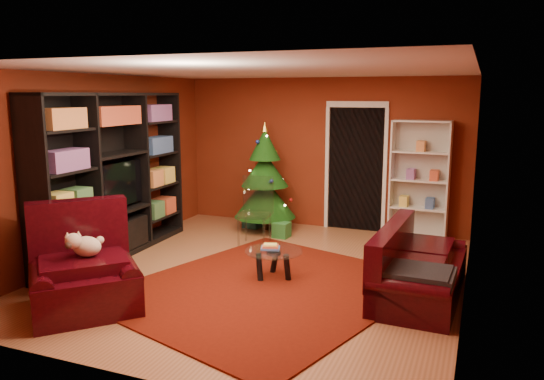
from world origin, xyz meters
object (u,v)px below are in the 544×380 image
at_px(gift_box_green, 282,230).
at_px(white_bookshelf, 419,180).
at_px(rug, 267,288).
at_px(armchair, 84,268).
at_px(dog, 87,246).
at_px(coffee_table, 274,264).
at_px(acrylic_chair, 255,215).
at_px(gift_box_teal, 253,219).
at_px(gift_box_red, 268,217).
at_px(media_unit, 114,176).
at_px(christmas_tree, 265,178).
at_px(sofa, 421,261).

height_order(gift_box_green, white_bookshelf, white_bookshelf).
xyz_separation_m(rug, gift_box_green, (-0.67, 2.27, 0.11)).
bearing_deg(rug, armchair, -141.70).
distance_m(dog, coffee_table, 2.28).
bearing_deg(acrylic_chair, gift_box_teal, 107.09).
height_order(rug, gift_box_red, gift_box_red).
xyz_separation_m(gift_box_green, gift_box_red, (-0.57, 0.80, -0.01)).
xyz_separation_m(gift_box_green, armchair, (-0.94, -3.55, 0.34)).
xyz_separation_m(gift_box_red, acrylic_chair, (0.33, -1.36, 0.37)).
relative_size(media_unit, armchair, 2.58).
height_order(christmas_tree, armchair, christmas_tree).
distance_m(media_unit, gift_box_teal, 2.72).
bearing_deg(white_bookshelf, acrylic_chair, -147.25).
xyz_separation_m(white_bookshelf, dog, (-3.02, -4.26, -0.27)).
xyz_separation_m(gift_box_green, white_bookshelf, (2.07, 0.78, 0.83)).
relative_size(gift_box_red, acrylic_chair, 0.24).
relative_size(media_unit, christmas_tree, 1.62).
distance_m(armchair, dog, 0.24).
distance_m(media_unit, acrylic_chair, 2.17).
bearing_deg(christmas_tree, media_unit, -123.91).
distance_m(gift_box_green, sofa, 3.01).
xyz_separation_m(media_unit, sofa, (4.29, 0.00, -0.76)).
bearing_deg(acrylic_chair, rug, -70.40).
bearing_deg(christmas_tree, dog, -97.48).
bearing_deg(gift_box_teal, gift_box_red, 69.14).
bearing_deg(dog, gift_box_teal, 40.08).
distance_m(gift_box_green, gift_box_red, 0.98).
relative_size(media_unit, white_bookshelf, 1.55).
xyz_separation_m(gift_box_teal, gift_box_red, (0.14, 0.37, -0.03)).
distance_m(rug, sofa, 1.85).
bearing_deg(armchair, gift_box_green, 28.68).
bearing_deg(christmas_tree, gift_box_red, 105.62).
relative_size(armchair, acrylic_chair, 1.24).
bearing_deg(gift_box_red, gift_box_teal, -110.86).
distance_m(media_unit, white_bookshelf, 4.72).
distance_m(christmas_tree, white_bookshelf, 2.55).
distance_m(rug, white_bookshelf, 3.49).
xyz_separation_m(rug, acrylic_chair, (-0.91, 1.71, 0.47)).
bearing_deg(dog, acrylic_chair, 29.91).
relative_size(christmas_tree, coffee_table, 2.57).
height_order(rug, white_bookshelf, white_bookshelf).
distance_m(armchair, coffee_table, 2.29).
xyz_separation_m(media_unit, gift_box_teal, (1.18, 2.22, -1.03)).
height_order(white_bookshelf, sofa, white_bookshelf).
relative_size(white_bookshelf, acrylic_chair, 2.05).
bearing_deg(coffee_table, media_unit, 177.66).
xyz_separation_m(rug, media_unit, (-2.56, 0.48, 1.16)).
bearing_deg(rug, sofa, 15.70).
bearing_deg(white_bookshelf, gift_box_teal, -170.25).
xyz_separation_m(gift_box_teal, coffee_table, (1.32, -2.32, 0.05)).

